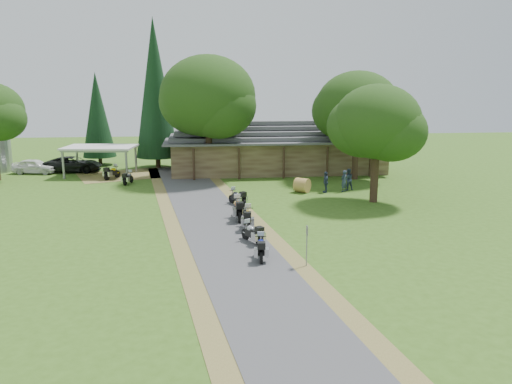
{
  "coord_description": "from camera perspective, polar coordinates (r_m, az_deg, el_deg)",
  "views": [
    {
      "loc": [
        -1.54,
        -24.08,
        8.13
      ],
      "look_at": [
        1.98,
        6.43,
        1.6
      ],
      "focal_mm": 35.0,
      "sensor_mm": 36.0,
      "label": 1
    }
  ],
  "objects": [
    {
      "name": "lodge",
      "position": [
        49.0,
        2.32,
        5.34
      ],
      "size": [
        21.4,
        9.4,
        4.9
      ],
      "primitive_type": null,
      "color": "brown",
      "rests_on": "ground"
    },
    {
      "name": "cedar_far",
      "position": [
        54.57,
        -17.65,
        7.94
      ],
      "size": [
        3.38,
        3.38,
        9.57
      ],
      "primitive_type": "cone",
      "color": "black",
      "rests_on": "ground"
    },
    {
      "name": "hay_bale",
      "position": [
        39.04,
        5.29,
        0.78
      ],
      "size": [
        1.51,
        1.52,
        1.12
      ],
      "primitive_type": "cylinder",
      "rotation": [
        1.57,
        0.0,
        0.88
      ],
      "color": "#AA883E",
      "rests_on": "ground"
    },
    {
      "name": "motorcycle_row_b",
      "position": [
        26.37,
        -0.43,
        -4.61
      ],
      "size": [
        1.29,
        1.79,
        1.18
      ],
      "primitive_type": null,
      "rotation": [
        0.0,
        0.0,
        2.04
      ],
      "color": "#9D9FA5",
      "rests_on": "ground"
    },
    {
      "name": "car_white_sedan",
      "position": [
        51.69,
        -23.97,
        2.91
      ],
      "size": [
        3.19,
        5.61,
        1.76
      ],
      "primitive_type": "imported",
      "rotation": [
        0.0,
        0.0,
        1.38
      ],
      "color": "white",
      "rests_on": "ground"
    },
    {
      "name": "oak_driveway",
      "position": [
        36.06,
        13.6,
        6.07
      ],
      "size": [
        6.11,
        6.11,
        9.22
      ],
      "primitive_type": null,
      "color": "#193610",
      "rests_on": "ground"
    },
    {
      "name": "oak_lodge_left",
      "position": [
        44.47,
        -5.48,
        9.05
      ],
      "size": [
        8.37,
        8.37,
        11.75
      ],
      "primitive_type": null,
      "color": "#193610",
      "rests_on": "ground"
    },
    {
      "name": "ground",
      "position": [
        25.46,
        -2.79,
        -6.63
      ],
      "size": [
        120.0,
        120.0,
        0.0
      ],
      "primitive_type": "plane",
      "color": "#375819",
      "rests_on": "ground"
    },
    {
      "name": "motorcycle_carport_b",
      "position": [
        43.57,
        -14.41,
        1.63
      ],
      "size": [
        0.98,
        1.74,
        1.13
      ],
      "primitive_type": null,
      "rotation": [
        0.0,
        0.0,
        1.29
      ],
      "color": "slate",
      "rests_on": "ground"
    },
    {
      "name": "driveway",
      "position": [
        29.25,
        -4.3,
        -4.17
      ],
      "size": [
        51.95,
        51.95,
        0.0
      ],
      "primitive_type": "plane",
      "rotation": [
        0.0,
        0.0,
        0.14
      ],
      "color": "#404042",
      "rests_on": "ground"
    },
    {
      "name": "motorcycle_row_d",
      "position": [
        30.93,
        -2.04,
        -1.84
      ],
      "size": [
        0.74,
        2.16,
        1.47
      ],
      "primitive_type": null,
      "rotation": [
        0.0,
        0.0,
        1.59
      ],
      "color": "orange",
      "rests_on": "ground"
    },
    {
      "name": "sign_post",
      "position": [
        23.04,
        5.82,
        -6.16
      ],
      "size": [
        0.35,
        0.06,
        1.95
      ],
      "primitive_type": null,
      "color": "gray",
      "rests_on": "ground"
    },
    {
      "name": "person_b",
      "position": [
        40.32,
        10.49,
        1.63
      ],
      "size": [
        0.59,
        0.44,
        2.02
      ],
      "primitive_type": "imported",
      "rotation": [
        0.0,
        0.0,
        3.19
      ],
      "color": "#323E58",
      "rests_on": "ground"
    },
    {
      "name": "motorcycle_row_c",
      "position": [
        29.03,
        -0.94,
        -2.9
      ],
      "size": [
        0.86,
        2.0,
        1.33
      ],
      "primitive_type": null,
      "rotation": [
        0.0,
        0.0,
        1.45
      ],
      "color": "#F1A90F",
      "rests_on": "ground"
    },
    {
      "name": "motorcycle_row_e",
      "position": [
        34.66,
        -2.16,
        -0.54
      ],
      "size": [
        1.38,
        1.83,
        1.21
      ],
      "primitive_type": null,
      "rotation": [
        0.0,
        0.0,
        2.09
      ],
      "color": "black",
      "rests_on": "ground"
    },
    {
      "name": "motorcycle_row_a",
      "position": [
        23.99,
        0.58,
        -6.29
      ],
      "size": [
        0.74,
        1.8,
        1.2
      ],
      "primitive_type": null,
      "rotation": [
        0.0,
        0.0,
        1.47
      ],
      "color": "#0F1991",
      "rests_on": "ground"
    },
    {
      "name": "carport",
      "position": [
        48.41,
        -17.31,
        3.42
      ],
      "size": [
        6.7,
        4.87,
        2.71
      ],
      "primitive_type": null,
      "rotation": [
        0.0,
        0.0,
        -0.12
      ],
      "color": "silver",
      "rests_on": "ground"
    },
    {
      "name": "cedar_near",
      "position": [
        51.2,
        -11.43,
        10.93
      ],
      "size": [
        4.24,
        4.24,
        14.75
      ],
      "primitive_type": "cone",
      "color": "black",
      "rests_on": "ground"
    },
    {
      "name": "motorcycle_carport_a",
      "position": [
        46.27,
        -16.14,
        2.22
      ],
      "size": [
        1.43,
        1.95,
        1.29
      ],
      "primitive_type": null,
      "rotation": [
        0.0,
        0.0,
        1.08
      ],
      "color": "yellow",
      "rests_on": "ground"
    },
    {
      "name": "person_c",
      "position": [
        39.11,
        7.97,
        1.34
      ],
      "size": [
        0.41,
        0.56,
        1.94
      ],
      "primitive_type": "imported",
      "rotation": [
        0.0,
        0.0,
        4.68
      ],
      "color": "#323E58",
      "rests_on": "ground"
    },
    {
      "name": "person_a",
      "position": [
        39.59,
        10.02,
        1.45
      ],
      "size": [
        0.7,
        0.68,
        2.01
      ],
      "primitive_type": "imported",
      "rotation": [
        0.0,
        0.0,
        3.83
      ],
      "color": "#323E58",
      "rests_on": "ground"
    },
    {
      "name": "oak_lodge_right",
      "position": [
        44.82,
        11.45,
        7.96
      ],
      "size": [
        7.24,
        7.24,
        10.31
      ],
      "primitive_type": null,
      "color": "#193610",
      "rests_on": "ground"
    },
    {
      "name": "car_dark_suv",
      "position": [
        51.28,
        -20.21,
        3.41
      ],
      "size": [
        2.88,
        6.01,
        2.24
      ],
      "primitive_type": "imported",
      "rotation": [
        0.0,
        0.0,
        1.5
      ],
      "color": "black",
      "rests_on": "ground"
    }
  ]
}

